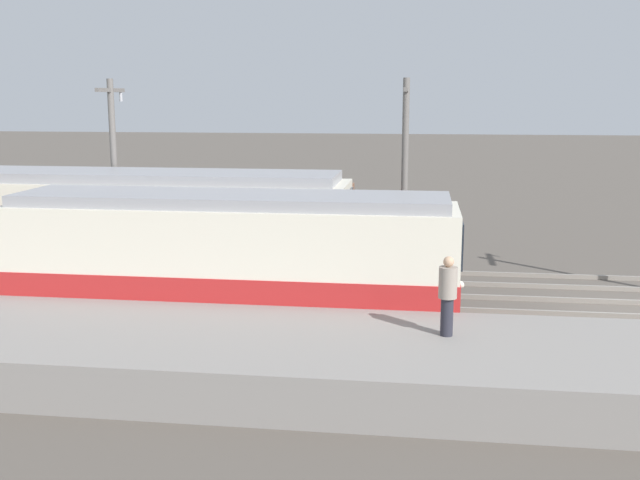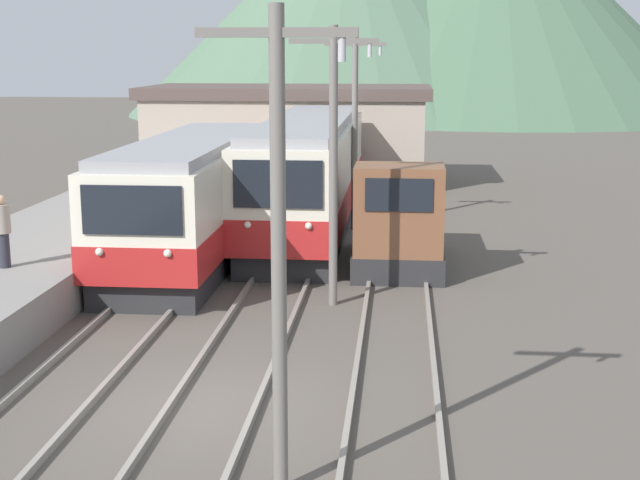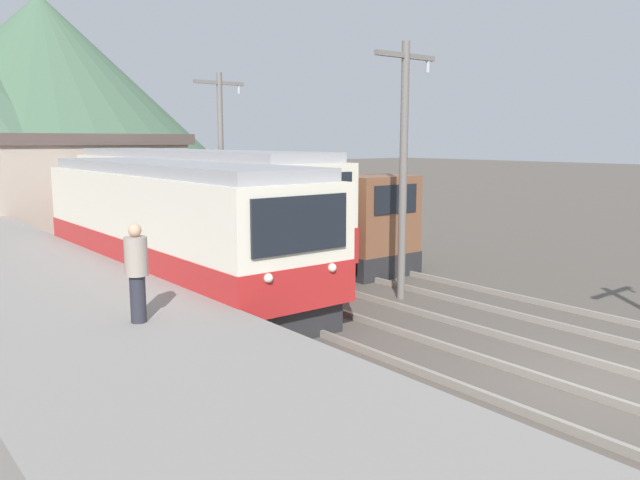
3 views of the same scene
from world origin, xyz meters
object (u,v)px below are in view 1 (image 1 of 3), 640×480
Objects in this scene: commuter_train_center at (106,237)px; catenary_mast_far at (115,172)px; shunting_locomotive at (285,239)px; catenary_mast_mid at (405,176)px; person_on_platform at (448,293)px; commuter_train_left at (233,265)px.

commuter_train_center is 2.36m from catenary_mast_far.
catenary_mast_mid is (-1.49, -3.93, 2.31)m from shunting_locomotive.
commuter_train_left is at bearing 59.50° from person_on_platform.
catenary_mast_mid reaches higher than shunting_locomotive.
catenary_mast_far is (0.00, 9.11, 0.00)m from catenary_mast_mid.
catenary_mast_mid is at bearing 8.38° from person_on_platform.
commuter_train_left is 0.78× the size of commuter_train_center.
catenary_mast_mid reaches higher than commuter_train_center.
catenary_mast_mid reaches higher than commuter_train_left.
commuter_train_center is 8.82× the size of person_on_platform.
commuter_train_center is 5.79m from shunting_locomotive.
commuter_train_left is 5.42m from commuter_train_center.
catenary_mast_mid is (4.31, -4.23, 1.90)m from commuter_train_left.
shunting_locomotive is 10.28m from person_on_platform.
shunting_locomotive is (3.00, -4.93, -0.52)m from commuter_train_center.
commuter_train_center reaches higher than commuter_train_left.
commuter_train_center is 11.59m from person_on_platform.
shunting_locomotive is at bearing -73.94° from catenary_mast_far.
commuter_train_left is 6.33m from catenary_mast_mid.
catenary_mast_far is at bearing 106.06° from shunting_locomotive.
commuter_train_center is at bearing -170.47° from catenary_mast_far.
catenary_mast_mid is 7.69m from person_on_platform.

